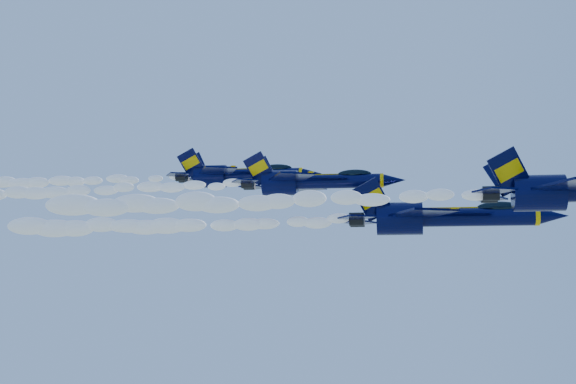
# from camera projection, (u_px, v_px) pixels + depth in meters

# --- Properties ---
(smoke_trail_jet_lead) EXTENTS (30.98, 1.67, 1.51)m
(smoke_trail_jet_lead) POSITION_uv_depth(u_px,v_px,m) (261.00, 202.00, 57.25)
(smoke_trail_jet_lead) COLOR white
(jet_second) EXTENTS (18.30, 15.01, 6.80)m
(jet_second) POSITION_uv_depth(u_px,v_px,m) (443.00, 217.00, 68.30)
(jet_second) COLOR black
(smoke_trail_jet_second) EXTENTS (30.98, 1.89, 1.70)m
(smoke_trail_jet_second) POSITION_uv_depth(u_px,v_px,m) (178.00, 225.00, 71.63)
(smoke_trail_jet_second) COLOR white
(jet_third) EXTENTS (15.09, 12.38, 5.61)m
(jet_third) POSITION_uv_depth(u_px,v_px,m) (312.00, 181.00, 73.91)
(jet_third) COLOR black
(smoke_trail_jet_third) EXTENTS (30.98, 1.56, 1.40)m
(smoke_trail_jet_third) POSITION_uv_depth(u_px,v_px,m) (86.00, 190.00, 77.05)
(smoke_trail_jet_third) COLOR white
(jet_fourth) EXTENTS (15.79, 12.96, 5.87)m
(jet_fourth) POSITION_uv_depth(u_px,v_px,m) (239.00, 175.00, 86.07)
(jet_fourth) COLOR black
(smoke_trail_jet_fourth) EXTENTS (30.98, 1.63, 1.47)m
(smoke_trail_jet_fourth) POSITION_uv_depth(u_px,v_px,m) (44.00, 182.00, 89.25)
(smoke_trail_jet_fourth) COLOR white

